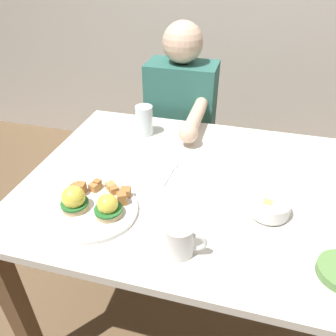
{
  "coord_description": "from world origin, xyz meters",
  "views": [
    {
      "loc": [
        0.13,
        -0.91,
        1.43
      ],
      "look_at": [
        -0.11,
        0.0,
        0.78
      ],
      "focal_mm": 35.41,
      "sensor_mm": 36.0,
      "label": 1
    }
  ],
  "objects_px": {
    "dining_table": "(198,206)",
    "eggs_benedict_plate": "(92,206)",
    "coffee_mug": "(181,239)",
    "diner_person": "(180,123)",
    "water_glass_near": "(144,122)",
    "fruit_bowl": "(269,207)",
    "fork": "(171,172)"
  },
  "relations": [
    {
      "from": "coffee_mug",
      "to": "water_glass_near",
      "type": "xyz_separation_m",
      "value": [
        -0.3,
        0.6,
        0.0
      ]
    },
    {
      "from": "eggs_benedict_plate",
      "to": "diner_person",
      "type": "relative_size",
      "value": 0.24
    },
    {
      "from": "fruit_bowl",
      "to": "coffee_mug",
      "type": "relative_size",
      "value": 1.08
    },
    {
      "from": "fruit_bowl",
      "to": "water_glass_near",
      "type": "bearing_deg",
      "value": 143.34
    },
    {
      "from": "coffee_mug",
      "to": "diner_person",
      "type": "xyz_separation_m",
      "value": [
        -0.22,
        0.92,
        -0.14
      ]
    },
    {
      "from": "water_glass_near",
      "to": "fork",
      "type": "bearing_deg",
      "value": -54.16
    },
    {
      "from": "coffee_mug",
      "to": "fruit_bowl",
      "type": "bearing_deg",
      "value": 43.7
    },
    {
      "from": "dining_table",
      "to": "eggs_benedict_plate",
      "type": "bearing_deg",
      "value": -141.09
    },
    {
      "from": "coffee_mug",
      "to": "eggs_benedict_plate",
      "type": "bearing_deg",
      "value": 163.89
    },
    {
      "from": "eggs_benedict_plate",
      "to": "diner_person",
      "type": "height_order",
      "value": "diner_person"
    },
    {
      "from": "dining_table",
      "to": "coffee_mug",
      "type": "height_order",
      "value": "coffee_mug"
    },
    {
      "from": "dining_table",
      "to": "water_glass_near",
      "type": "bearing_deg",
      "value": 136.08
    },
    {
      "from": "dining_table",
      "to": "fork",
      "type": "height_order",
      "value": "fork"
    },
    {
      "from": "fruit_bowl",
      "to": "diner_person",
      "type": "relative_size",
      "value": 0.11
    },
    {
      "from": "dining_table",
      "to": "fruit_bowl",
      "type": "xyz_separation_m",
      "value": [
        0.23,
        -0.11,
        0.14
      ]
    },
    {
      "from": "fork",
      "to": "water_glass_near",
      "type": "bearing_deg",
      "value": 125.84
    },
    {
      "from": "fruit_bowl",
      "to": "coffee_mug",
      "type": "xyz_separation_m",
      "value": [
        -0.22,
        -0.21,
        0.02
      ]
    },
    {
      "from": "fork",
      "to": "coffee_mug",
      "type": "bearing_deg",
      "value": -71.31
    },
    {
      "from": "eggs_benedict_plate",
      "to": "coffee_mug",
      "type": "distance_m",
      "value": 0.31
    },
    {
      "from": "coffee_mug",
      "to": "fork",
      "type": "xyz_separation_m",
      "value": [
        -0.12,
        0.35,
        -0.05
      ]
    },
    {
      "from": "eggs_benedict_plate",
      "to": "coffee_mug",
      "type": "height_order",
      "value": "coffee_mug"
    },
    {
      "from": "eggs_benedict_plate",
      "to": "coffee_mug",
      "type": "relative_size",
      "value": 2.42
    },
    {
      "from": "eggs_benedict_plate",
      "to": "water_glass_near",
      "type": "xyz_separation_m",
      "value": [
        -0.0,
        0.52,
        0.03
      ]
    },
    {
      "from": "coffee_mug",
      "to": "fork",
      "type": "bearing_deg",
      "value": 108.69
    },
    {
      "from": "eggs_benedict_plate",
      "to": "coffee_mug",
      "type": "bearing_deg",
      "value": -16.11
    },
    {
      "from": "fruit_bowl",
      "to": "diner_person",
      "type": "xyz_separation_m",
      "value": [
        -0.44,
        0.71,
        -0.12
      ]
    },
    {
      "from": "eggs_benedict_plate",
      "to": "fruit_bowl",
      "type": "bearing_deg",
      "value": 13.8
    },
    {
      "from": "diner_person",
      "to": "water_glass_near",
      "type": "bearing_deg",
      "value": -104.94
    },
    {
      "from": "eggs_benedict_plate",
      "to": "water_glass_near",
      "type": "bearing_deg",
      "value": 90.43
    },
    {
      "from": "dining_table",
      "to": "water_glass_near",
      "type": "relative_size",
      "value": 9.44
    },
    {
      "from": "diner_person",
      "to": "eggs_benedict_plate",
      "type": "bearing_deg",
      "value": -95.53
    },
    {
      "from": "fork",
      "to": "water_glass_near",
      "type": "height_order",
      "value": "water_glass_near"
    }
  ]
}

